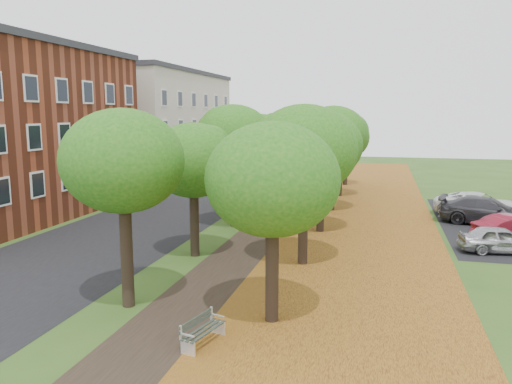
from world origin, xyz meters
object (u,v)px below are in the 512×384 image
Objects in this scene: bench at (202,330)px; car_grey at (488,211)px; car_white at (479,205)px; car_silver at (501,239)px.

car_grey is at bearing -15.90° from bench.
car_white is (-0.05, 2.34, -0.04)m from car_grey.
car_grey reaches higher than bench.
car_grey is at bearing -12.84° from car_silver.
car_silver reaches higher than bench.
car_white is at bearing -10.96° from car_silver.
bench is 20.84m from car_grey.
car_grey is at bearing -162.13° from car_white.
car_grey reaches higher than car_silver.
car_white is (10.46, 20.33, 0.33)m from bench.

